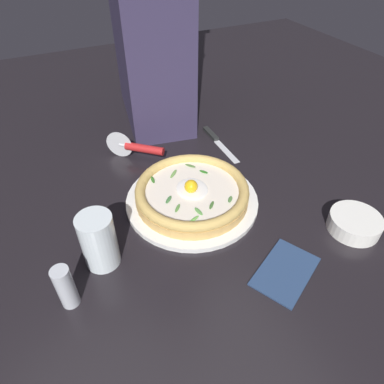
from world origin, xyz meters
name	(u,v)px	position (x,y,z in m)	size (l,w,h in m)	color
ground_plane	(194,200)	(0.00, 0.00, -0.01)	(2.40, 2.40, 0.03)	black
pizza_plate	(192,200)	(0.02, -0.01, 0.01)	(0.31, 0.31, 0.01)	white
pizza	(192,192)	(0.02, -0.01, 0.03)	(0.27, 0.27, 0.06)	tan
side_bowl	(355,223)	(0.25, 0.27, 0.02)	(0.11, 0.11, 0.04)	white
pizza_cutter	(138,148)	(-0.20, -0.07, 0.04)	(0.12, 0.13, 0.08)	silver
table_knife	(215,139)	(-0.20, 0.17, 0.00)	(0.20, 0.02, 0.01)	silver
drinking_glass	(100,244)	(0.10, -0.25, 0.05)	(0.07, 0.07, 0.12)	silver
folded_napkin	(285,271)	(0.28, 0.06, 0.00)	(0.14, 0.09, 0.01)	navy
pepper_shaker	(66,287)	(0.16, -0.33, 0.05)	(0.03, 0.03, 0.09)	silver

